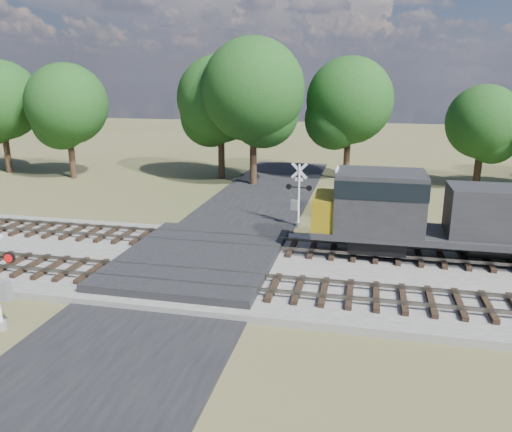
# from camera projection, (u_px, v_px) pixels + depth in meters

# --- Properties ---
(ground) EXTENTS (160.00, 160.00, 0.00)m
(ground) POSITION_uv_depth(u_px,v_px,m) (196.00, 270.00, 22.74)
(ground) COLOR #4A4F2A
(ground) RESTS_ON ground
(ballast_bed) EXTENTS (140.00, 10.00, 0.30)m
(ballast_bed) POSITION_uv_depth(u_px,v_px,m) (424.00, 281.00, 21.08)
(ballast_bed) COLOR gray
(ballast_bed) RESTS_ON ground
(road) EXTENTS (7.00, 60.00, 0.08)m
(road) POSITION_uv_depth(u_px,v_px,m) (195.00, 269.00, 22.73)
(road) COLOR black
(road) RESTS_ON ground
(crossing_panel) EXTENTS (7.00, 9.00, 0.62)m
(crossing_panel) POSITION_uv_depth(u_px,v_px,m) (199.00, 260.00, 23.13)
(crossing_panel) COLOR #262628
(crossing_panel) RESTS_ON ground
(track_near) EXTENTS (140.00, 2.60, 0.33)m
(track_near) POSITION_uv_depth(u_px,v_px,m) (252.00, 285.00, 20.10)
(track_near) COLOR black
(track_near) RESTS_ON ballast_bed
(track_far) EXTENTS (140.00, 2.60, 0.33)m
(track_far) POSITION_uv_depth(u_px,v_px,m) (275.00, 245.00, 24.80)
(track_far) COLOR black
(track_far) RESTS_ON ballast_bed
(crossing_signal_far) EXTENTS (1.54, 0.36, 3.83)m
(crossing_signal_far) POSITION_uv_depth(u_px,v_px,m) (297.00, 200.00, 28.95)
(crossing_signal_far) COLOR silver
(crossing_signal_far) RESTS_ON ground
(equipment_shed) EXTENTS (4.10, 4.10, 2.57)m
(equipment_shed) POSITION_uv_depth(u_px,v_px,m) (372.00, 199.00, 30.46)
(equipment_shed) COLOR #482C1E
(equipment_shed) RESTS_ON ground
(treeline) EXTENTS (84.64, 11.52, 11.96)m
(treeline) POSITION_uv_depth(u_px,v_px,m) (353.00, 97.00, 38.72)
(treeline) COLOR black
(treeline) RESTS_ON ground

